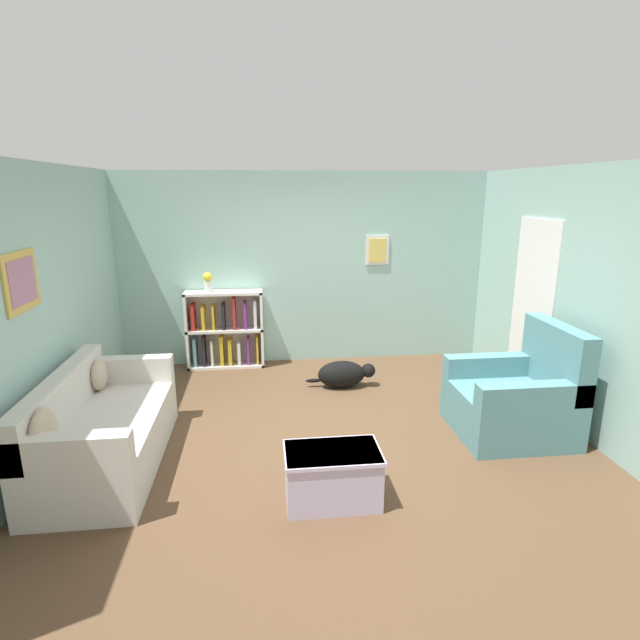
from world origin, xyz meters
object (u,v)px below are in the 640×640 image
at_px(vase, 208,281).
at_px(dog, 343,374).
at_px(bookshelf, 225,331).
at_px(coffee_table, 332,474).
at_px(recliner_chair, 517,398).
at_px(couch, 101,431).

bearing_deg(vase, dog, -29.02).
bearing_deg(bookshelf, coffee_table, -72.40).
xyz_separation_m(bookshelf, vase, (-0.19, -0.02, 0.70)).
height_order(bookshelf, recliner_chair, recliner_chair).
bearing_deg(couch, recliner_chair, 2.40).
bearing_deg(recliner_chair, bookshelf, 142.48).
distance_m(coffee_table, dog, 2.33).
relative_size(bookshelf, dog, 1.22).
relative_size(recliner_chair, vase, 4.24).
distance_m(couch, recliner_chair, 3.91).
bearing_deg(coffee_table, recliner_chair, 25.19).
height_order(recliner_chair, vase, vase).
xyz_separation_m(coffee_table, dog, (0.46, 2.29, -0.06)).
xyz_separation_m(bookshelf, coffee_table, (1.02, -3.23, -0.27)).
bearing_deg(couch, vase, 73.63).
xyz_separation_m(bookshelf, dog, (1.48, -0.94, -0.33)).
height_order(bookshelf, dog, bookshelf).
xyz_separation_m(couch, recliner_chair, (3.90, 0.16, 0.05)).
bearing_deg(vase, bookshelf, 5.46).
xyz_separation_m(bookshelf, recliner_chair, (3.00, -2.30, -0.13)).
distance_m(recliner_chair, coffee_table, 2.18).
relative_size(couch, vase, 7.06).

